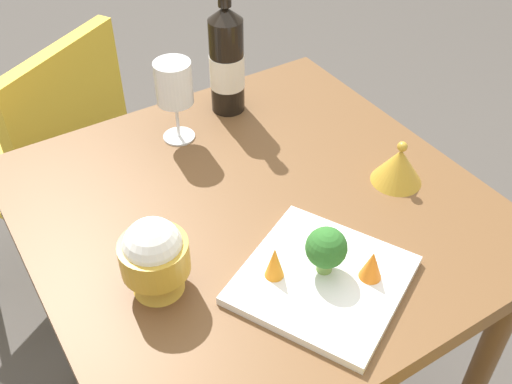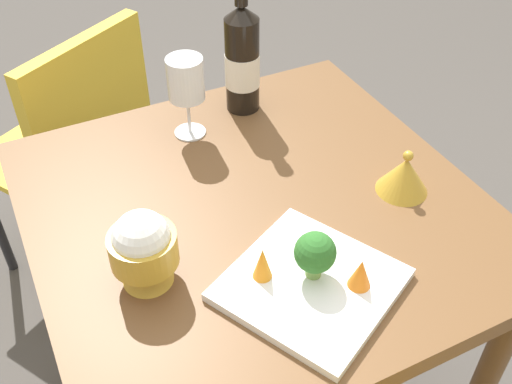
{
  "view_description": "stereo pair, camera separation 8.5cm",
  "coord_description": "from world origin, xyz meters",
  "views": [
    {
      "loc": [
        0.45,
        0.71,
        1.52
      ],
      "look_at": [
        0.0,
        0.0,
        0.79
      ],
      "focal_mm": 42.37,
      "sensor_mm": 36.0,
      "label": 1
    },
    {
      "loc": [
        0.37,
        0.75,
        1.52
      ],
      "look_at": [
        0.0,
        0.0,
        0.79
      ],
      "focal_mm": 42.37,
      "sensor_mm": 36.0,
      "label": 2
    }
  ],
  "objects": [
    {
      "name": "broccoli_floret",
      "position": [
        0.0,
        0.21,
        0.82
      ],
      "size": [
        0.07,
        0.07,
        0.09
      ],
      "color": "#729E4C",
      "rests_on": "serving_plate"
    },
    {
      "name": "carrot_garnish_left",
      "position": [
        -0.05,
        0.26,
        0.8
      ],
      "size": [
        0.04,
        0.04,
        0.06
      ],
      "color": "orange",
      "rests_on": "serving_plate"
    },
    {
      "name": "rice_bowl_lid",
      "position": [
        -0.27,
        0.09,
        0.8
      ],
      "size": [
        0.1,
        0.1,
        0.09
      ],
      "color": "gold",
      "rests_on": "dining_table"
    },
    {
      "name": "rice_bowl",
      "position": [
        0.24,
        0.09,
        0.83
      ],
      "size": [
        0.11,
        0.11,
        0.14
      ],
      "color": "gold",
      "rests_on": "dining_table"
    },
    {
      "name": "wine_bottle",
      "position": [
        -0.12,
        -0.31,
        0.88
      ],
      "size": [
        0.08,
        0.08,
        0.31
      ],
      "color": "black",
      "rests_on": "dining_table"
    },
    {
      "name": "carrot_garnish_right",
      "position": [
        0.08,
        0.18,
        0.81
      ],
      "size": [
        0.03,
        0.03,
        0.06
      ],
      "color": "orange",
      "rests_on": "serving_plate"
    },
    {
      "name": "wine_glass",
      "position": [
        0.03,
        -0.27,
        0.89
      ],
      "size": [
        0.08,
        0.08,
        0.18
      ],
      "color": "white",
      "rests_on": "dining_table"
    },
    {
      "name": "serving_plate",
      "position": [
        0.01,
        0.22,
        0.77
      ],
      "size": [
        0.34,
        0.34,
        0.02
      ],
      "rotation": [
        0.0,
        0.0,
        0.47
      ],
      "color": "white",
      "rests_on": "dining_table"
    },
    {
      "name": "chair_near_window",
      "position": [
        0.21,
        -0.68,
        0.53
      ],
      "size": [
        0.55,
        0.55,
        0.85
      ],
      "rotation": [
        0.0,
        0.0,
        3.69
      ],
      "color": "gold",
      "rests_on": "ground_plane"
    },
    {
      "name": "dining_table",
      "position": [
        0.0,
        0.0,
        0.66
      ],
      "size": [
        0.82,
        0.82,
        0.76
      ],
      "color": "brown",
      "rests_on": "ground_plane"
    }
  ]
}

